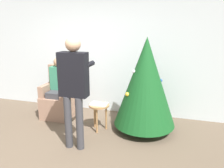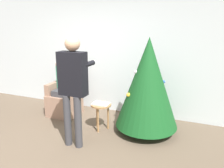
{
  "view_description": "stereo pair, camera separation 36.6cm",
  "coord_description": "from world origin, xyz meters",
  "px_view_note": "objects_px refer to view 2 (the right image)",
  "views": [
    {
      "loc": [
        1.71,
        -2.43,
        1.95
      ],
      "look_at": [
        0.72,
        0.96,
        1.0
      ],
      "focal_mm": 35.0,
      "sensor_mm": 36.0,
      "label": 1
    },
    {
      "loc": [
        2.06,
        -2.31,
        1.95
      ],
      "look_at": [
        0.72,
        0.96,
        1.0
      ],
      "focal_mm": 35.0,
      "sensor_mm": 36.0,
      "label": 2
    }
  ],
  "objects_px": {
    "person_seated": "(64,83)",
    "person_standing": "(73,82)",
    "christmas_tree": "(148,83)",
    "armchair": "(65,97)",
    "side_stool": "(101,109)"
  },
  "relations": [
    {
      "from": "person_seated",
      "to": "side_stool",
      "type": "height_order",
      "value": "person_seated"
    },
    {
      "from": "person_standing",
      "to": "person_seated",
      "type": "bearing_deg",
      "value": 130.98
    },
    {
      "from": "person_standing",
      "to": "side_stool",
      "type": "bearing_deg",
      "value": 75.29
    },
    {
      "from": "christmas_tree",
      "to": "person_seated",
      "type": "xyz_separation_m",
      "value": [
        -1.89,
        0.14,
        -0.23
      ]
    },
    {
      "from": "christmas_tree",
      "to": "person_seated",
      "type": "distance_m",
      "value": 1.91
    },
    {
      "from": "christmas_tree",
      "to": "armchair",
      "type": "distance_m",
      "value": 1.98
    },
    {
      "from": "armchair",
      "to": "person_standing",
      "type": "bearing_deg",
      "value": -49.84
    },
    {
      "from": "christmas_tree",
      "to": "person_seated",
      "type": "bearing_deg",
      "value": 175.82
    },
    {
      "from": "person_seated",
      "to": "side_stool",
      "type": "bearing_deg",
      "value": -19.29
    },
    {
      "from": "side_stool",
      "to": "person_seated",
      "type": "bearing_deg",
      "value": 160.71
    },
    {
      "from": "person_seated",
      "to": "person_standing",
      "type": "relative_size",
      "value": 0.72
    },
    {
      "from": "armchair",
      "to": "person_seated",
      "type": "xyz_separation_m",
      "value": [
        0.0,
        -0.03,
        0.32
      ]
    },
    {
      "from": "person_seated",
      "to": "person_standing",
      "type": "distance_m",
      "value": 1.42
    },
    {
      "from": "armchair",
      "to": "side_stool",
      "type": "bearing_deg",
      "value": -20.73
    },
    {
      "from": "person_seated",
      "to": "armchair",
      "type": "bearing_deg",
      "value": 90.0
    }
  ]
}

